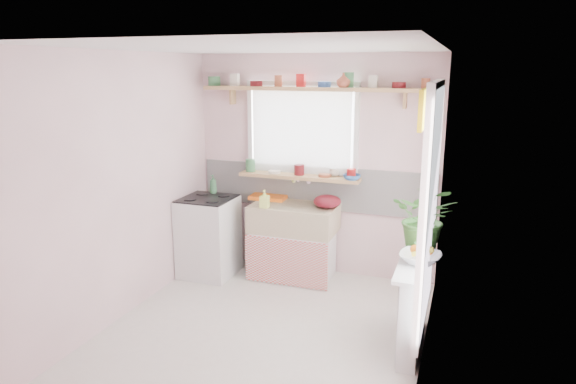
% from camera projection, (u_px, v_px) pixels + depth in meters
% --- Properties ---
extents(room, '(3.20, 3.20, 3.20)m').
position_uv_depth(room, '(359.00, 172.00, 4.93)').
color(room, silver).
rests_on(room, ground).
extents(sink_unit, '(0.95, 0.65, 1.11)m').
position_uv_depth(sink_unit, '(294.00, 241.00, 5.81)').
color(sink_unit, white).
rests_on(sink_unit, ground).
extents(cooker, '(0.58, 0.58, 0.93)m').
position_uv_depth(cooker, '(209.00, 236.00, 5.89)').
color(cooker, white).
rests_on(cooker, ground).
extents(radiator_ledge, '(0.22, 0.95, 0.78)m').
position_uv_depth(radiator_ledge, '(414.00, 303.00, 4.35)').
color(radiator_ledge, white).
rests_on(radiator_ledge, ground).
extents(windowsill, '(1.40, 0.22, 0.04)m').
position_uv_depth(windowsill, '(299.00, 177.00, 5.81)').
color(windowsill, tan).
rests_on(windowsill, room).
extents(pine_shelf, '(2.52, 0.24, 0.04)m').
position_uv_depth(pine_shelf, '(313.00, 89.00, 5.52)').
color(pine_shelf, tan).
rests_on(pine_shelf, room).
extents(shelf_crockery, '(2.47, 0.11, 0.12)m').
position_uv_depth(shelf_crockery, '(311.00, 82.00, 5.51)').
color(shelf_crockery, '#3F7F4C').
rests_on(shelf_crockery, pine_shelf).
extents(sill_crockery, '(1.35, 0.11, 0.12)m').
position_uv_depth(sill_crockery, '(299.00, 170.00, 5.80)').
color(sill_crockery, '#3F7F4C').
rests_on(sill_crockery, windowsill).
extents(dish_tray, '(0.43, 0.32, 0.04)m').
position_uv_depth(dish_tray, '(269.00, 196.00, 6.02)').
color(dish_tray, orange).
rests_on(dish_tray, sink_unit).
extents(colander, '(0.37, 0.37, 0.14)m').
position_uv_depth(colander, '(327.00, 201.00, 5.61)').
color(colander, maroon).
rests_on(colander, sink_unit).
extents(jade_plant, '(0.59, 0.52, 0.60)m').
position_uv_depth(jade_plant, '(426.00, 217.00, 4.47)').
color(jade_plant, '#36692A').
rests_on(jade_plant, radiator_ledge).
extents(fruit_bowl, '(0.37, 0.37, 0.08)m').
position_uv_depth(fruit_bowl, '(420.00, 258.00, 4.23)').
color(fruit_bowl, silver).
rests_on(fruit_bowl, radiator_ledge).
extents(herb_pot, '(0.13, 0.10, 0.21)m').
position_uv_depth(herb_pot, '(420.00, 252.00, 4.19)').
color(herb_pot, '#34702D').
rests_on(herb_pot, radiator_ledge).
extents(soap_bottle_sink, '(0.09, 0.09, 0.20)m').
position_uv_depth(soap_bottle_sink, '(264.00, 199.00, 5.60)').
color(soap_bottle_sink, '#E9FE71').
rests_on(soap_bottle_sink, sink_unit).
extents(sill_cup, '(0.12, 0.12, 0.09)m').
position_uv_depth(sill_cup, '(335.00, 172.00, 5.72)').
color(sill_cup, silver).
rests_on(sill_cup, windowsill).
extents(sill_bowl, '(0.24, 0.24, 0.06)m').
position_uv_depth(sill_bowl, '(352.00, 177.00, 5.55)').
color(sill_bowl, '#356CAC').
rests_on(sill_bowl, windowsill).
extents(shelf_vase, '(0.16, 0.16, 0.15)m').
position_uv_depth(shelf_vase, '(343.00, 80.00, 5.33)').
color(shelf_vase, '#A94D34').
rests_on(shelf_vase, pine_shelf).
extents(cooker_bottle, '(0.10, 0.10, 0.22)m').
position_uv_depth(cooker_bottle, '(213.00, 184.00, 5.97)').
color(cooker_bottle, '#397249').
rests_on(cooker_bottle, cooker).
extents(fruit, '(0.20, 0.14, 0.10)m').
position_uv_depth(fruit, '(422.00, 251.00, 4.22)').
color(fruit, orange).
rests_on(fruit, fruit_bowl).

